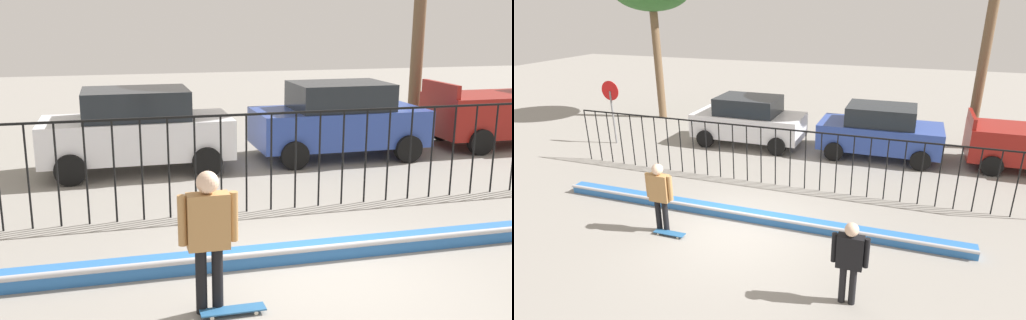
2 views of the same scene
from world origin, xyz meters
TOP-DOWN VIEW (x-y plane):
  - ground_plane at (0.00, 0.00)m, footprint 60.00×60.00m
  - bowl_coping_ledge at (0.00, 0.61)m, footprint 11.00×0.40m
  - perimeter_fence at (0.00, 2.94)m, footprint 14.04×0.04m
  - skateboarder at (-1.76, -0.63)m, footprint 0.72×0.27m
  - skateboard at (-1.50, -0.77)m, footprint 0.80×0.20m
  - camera_operator at (2.97, -1.82)m, footprint 0.68×0.26m
  - parked_car_white at (-2.24, 6.45)m, footprint 4.30×2.12m
  - parked_car_blue at (2.77, 6.58)m, footprint 4.30×2.12m
  - stop_sign at (-7.33, 4.79)m, footprint 0.76×0.07m

SIDE VIEW (x-z plane):
  - ground_plane at x=0.00m, z-range 0.00..0.00m
  - skateboard at x=-1.50m, z-range 0.02..0.10m
  - bowl_coping_ledge at x=0.00m, z-range -0.01..0.25m
  - parked_car_white at x=-2.24m, z-range 0.02..1.92m
  - parked_car_blue at x=2.77m, z-range 0.02..1.92m
  - camera_operator at x=2.97m, z-range 0.17..1.86m
  - skateboarder at x=-1.76m, z-range 0.18..1.96m
  - perimeter_fence at x=0.00m, z-range 0.21..2.04m
  - stop_sign at x=-7.33m, z-range 0.37..2.87m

